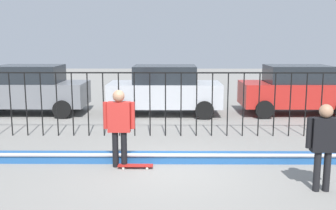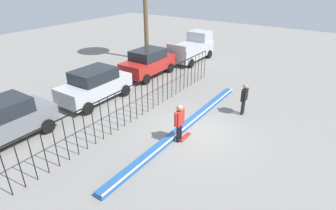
{
  "view_description": "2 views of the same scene",
  "coord_description": "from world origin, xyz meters",
  "views": [
    {
      "loc": [
        0.17,
        -8.4,
        2.91
      ],
      "look_at": [
        0.09,
        1.61,
        1.2
      ],
      "focal_mm": 41.55,
      "sensor_mm": 36.0,
      "label": 1
    },
    {
      "loc": [
        -9.86,
        -5.24,
        6.85
      ],
      "look_at": [
        -0.05,
        1.42,
        1.06
      ],
      "focal_mm": 29.37,
      "sensor_mm": 36.0,
      "label": 2
    }
  ],
  "objects": [
    {
      "name": "perimeter_fence",
      "position": [
        0.0,
        3.08,
        1.18
      ],
      "size": [
        14.04,
        0.04,
        1.94
      ],
      "color": "black",
      "rests_on": "ground"
    },
    {
      "name": "skateboarder",
      "position": [
        -1.01,
        0.18,
        1.07
      ],
      "size": [
        0.72,
        0.27,
        1.78
      ],
      "rotation": [
        0.0,
        0.0,
        0.52
      ],
      "color": "black",
      "rests_on": "ground"
    },
    {
      "name": "parked_car_silver",
      "position": [
        -0.08,
        6.5,
        0.97
      ],
      "size": [
        4.3,
        2.12,
        1.9
      ],
      "rotation": [
        0.0,
        0.0,
        0.02
      ],
      "color": "#B7BABF",
      "rests_on": "ground"
    },
    {
      "name": "bowl_coping_ledge",
      "position": [
        0.0,
        0.53,
        0.12
      ],
      "size": [
        11.0,
        0.41,
        0.27
      ],
      "color": "#235699",
      "rests_on": "ground"
    },
    {
      "name": "ground_plane",
      "position": [
        0.0,
        0.0,
        0.0
      ],
      "size": [
        60.0,
        60.0,
        0.0
      ],
      "primitive_type": "plane",
      "color": "gray"
    },
    {
      "name": "parked_car_red",
      "position": [
        5.07,
        6.63,
        0.97
      ],
      "size": [
        4.3,
        2.12,
        1.9
      ],
      "rotation": [
        0.0,
        0.0,
        0.07
      ],
      "color": "#B2231E",
      "rests_on": "ground"
    },
    {
      "name": "camera_operator",
      "position": [
        3.07,
        -1.23,
        1.02
      ],
      "size": [
        0.69,
        0.26,
        1.71
      ],
      "rotation": [
        0.0,
        0.0,
        2.95
      ],
      "color": "black",
      "rests_on": "ground"
    },
    {
      "name": "parked_car_gray",
      "position": [
        -5.31,
        6.6,
        0.97
      ],
      "size": [
        4.3,
        2.12,
        1.9
      ],
      "rotation": [
        0.0,
        0.0,
        -0.03
      ],
      "color": "slate",
      "rests_on": "ground"
    },
    {
      "name": "skateboard",
      "position": [
        -0.64,
        0.08,
        0.06
      ],
      "size": [
        0.8,
        0.2,
        0.07
      ],
      "rotation": [
        0.0,
        0.0,
        0.05
      ],
      "color": "#A51E19",
      "rests_on": "ground"
    }
  ]
}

